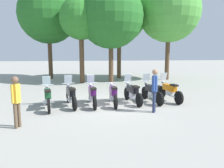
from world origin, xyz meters
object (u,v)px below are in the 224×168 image
Objects in this scene: motorcycle_2 at (92,94)px; motorcycle_3 at (113,94)px; tree_2 at (111,16)px; person_1 at (155,87)px; tree_0 at (48,14)px; tree_4 at (169,11)px; motorcycle_6 at (169,91)px; tree_1 at (81,19)px; motorcycle_1 at (71,95)px; motorcycle_5 at (151,92)px; tree_3 at (119,17)px; person_0 at (16,98)px; motorcycle_4 at (132,92)px; motorcycle_0 at (48,97)px.

motorcycle_3 is (0.98, 0.04, -0.01)m from motorcycle_2.
person_1 is at bearing -83.84° from tree_2.
tree_0 is 10.13m from tree_4.
motorcycle_3 is at bearing 87.83° from motorcycle_6.
tree_2 is at bearing -28.62° from tree_0.
tree_2 reaches higher than tree_1.
tree_1 reaches higher than person_1.
motorcycle_2 is 11.65m from tree_4.
tree_1 is at bearing -17.14° from motorcycle_1.
motorcycle_5 is (3.90, 0.39, 0.00)m from motorcycle_1.
person_0 is at bearing -112.40° from tree_3.
motorcycle_5 is 1.26× the size of person_0.
tree_4 reaches higher than motorcycle_2.
motorcycle_6 is at bearing -91.75° from motorcycle_5.
motorcycle_6 is at bearing 81.61° from person_1.
tree_0 reaches higher than motorcycle_2.
motorcycle_3 is 1.00m from motorcycle_4.
motorcycle_2 is 0.29× the size of tree_2.
motorcycle_6 is at bearing 50.16° from person_0.
tree_3 reaches higher than motorcycle_0.
motorcycle_0 is at bearing -99.91° from tree_1.
person_0 is at bearing -129.59° from tree_4.
tree_0 reaches higher than tree_3.
tree_3 reaches higher than motorcycle_1.
person_1 reaches higher than motorcycle_6.
motorcycle_6 is at bearing -93.42° from motorcycle_4.
tree_1 is 7.29m from tree_4.
person_1 reaches higher than motorcycle_4.
tree_1 is (-3.18, 8.50, 3.78)m from person_1.
motorcycle_2 is 1.22× the size of person_1.
tree_2 is 5.05m from tree_4.
person_1 is at bearing 37.82° from person_0.
motorcycle_3 is 11.11m from tree_4.
motorcycle_3 is at bearing -65.69° from tree_0.
person_1 is 13.59m from tree_0.
motorcycle_0 is 11.97m from tree_3.
person_0 is at bearing 113.05° from motorcycle_4.
tree_3 is at bearing 38.30° from tree_1.
motorcycle_1 is 0.26× the size of tree_0.
tree_1 is at bearing 10.08° from motorcycle_4.
tree_0 is (-1.53, 10.27, 5.05)m from motorcycle_0.
tree_4 is at bearing -20.15° from tree_3.
motorcycle_5 is 10.44m from tree_3.
motorcycle_1 is 3.92m from motorcycle_5.
motorcycle_4 is 10.48m from tree_4.
tree_1 reaches higher than motorcycle_3.
motorcycle_3 is 0.34× the size of tree_1.
motorcycle_3 is 1.01× the size of motorcycle_5.
motorcycle_5 is 6.28m from person_0.
tree_3 is at bearing -36.81° from motorcycle_0.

